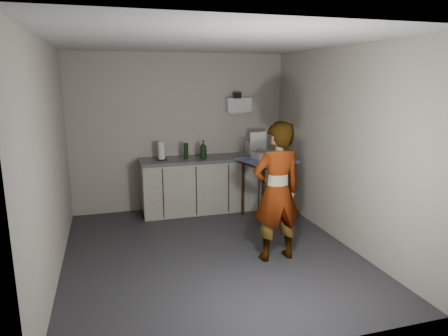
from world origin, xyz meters
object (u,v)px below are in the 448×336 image
object	(u,v)px
dark_bottle	(186,151)
soda_can	(205,154)
side_table	(267,167)
bakery_box	(262,153)
dish_rack	(253,151)
paper_towel	(161,151)
standing_man	(277,192)
kitchen_counter	(208,185)
soap_bottle	(203,150)

from	to	relation	value
dark_bottle	soda_can	bearing A→B (deg)	6.41
side_table	bakery_box	world-z (taller)	bakery_box
dish_rack	paper_towel	bearing A→B (deg)	-179.51
side_table	standing_man	bearing A→B (deg)	-123.25
kitchen_counter	standing_man	distance (m)	2.13
paper_towel	soda_can	bearing A→B (deg)	0.74
side_table	dish_rack	xyz separation A→B (m)	(-0.01, 0.62, 0.15)
soda_can	dark_bottle	xyz separation A→B (m)	(-0.33, -0.04, 0.07)
soda_can	bakery_box	size ratio (longest dim) A/B	0.30
dark_bottle	paper_towel	distance (m)	0.39
standing_man	paper_towel	bearing A→B (deg)	-65.67
standing_man	bakery_box	size ratio (longest dim) A/B	4.22
kitchen_counter	side_table	distance (m)	1.08
kitchen_counter	bakery_box	xyz separation A→B (m)	(0.74, -0.53, 0.61)
side_table	soda_can	xyz separation A→B (m)	(-0.86, 0.61, 0.14)
bakery_box	kitchen_counter	bearing A→B (deg)	138.26
dish_rack	bakery_box	bearing A→B (deg)	-96.10
kitchen_counter	soda_can	size ratio (longest dim) A/B	18.68
standing_man	soap_bottle	bearing A→B (deg)	-81.16
soap_bottle	dark_bottle	world-z (taller)	soap_bottle
side_table	dark_bottle	distance (m)	1.33
soda_can	side_table	bearing A→B (deg)	-35.66
kitchen_counter	paper_towel	bearing A→B (deg)	179.58
dark_bottle	dish_rack	world-z (taller)	dish_rack
kitchen_counter	bakery_box	world-z (taller)	bakery_box
standing_man	soda_can	size ratio (longest dim) A/B	14.26
soda_can	paper_towel	xyz separation A→B (m)	(-0.72, -0.01, 0.08)
paper_towel	bakery_box	xyz separation A→B (m)	(1.51, -0.54, -0.01)
soap_bottle	dish_rack	world-z (taller)	soap_bottle
standing_man	paper_towel	distance (m)	2.35
dark_bottle	dish_rack	xyz separation A→B (m)	(1.18, 0.04, -0.06)
side_table	standing_man	world-z (taller)	standing_man
soda_can	dish_rack	size ratio (longest dim) A/B	0.29
side_table	soap_bottle	size ratio (longest dim) A/B	3.14
paper_towel	dish_rack	xyz separation A→B (m)	(1.57, 0.01, -0.07)
paper_towel	bakery_box	distance (m)	1.60
side_table	standing_man	size ratio (longest dim) A/B	0.55
standing_man	bakery_box	distance (m)	1.60
paper_towel	bakery_box	world-z (taller)	bakery_box
soap_bottle	dark_bottle	size ratio (longest dim) A/B	1.16
soap_bottle	dish_rack	size ratio (longest dim) A/B	0.73
soap_bottle	dark_bottle	bearing A→B (deg)	163.71
standing_man	soap_bottle	distance (m)	2.02
standing_man	soda_can	world-z (taller)	standing_man
soap_bottle	bakery_box	size ratio (longest dim) A/B	0.74
dish_rack	soap_bottle	bearing A→B (deg)	-172.43
standing_man	bakery_box	world-z (taller)	standing_man
dark_bottle	paper_towel	world-z (taller)	paper_towel
kitchen_counter	paper_towel	distance (m)	0.99
side_table	paper_towel	size ratio (longest dim) A/B	3.24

